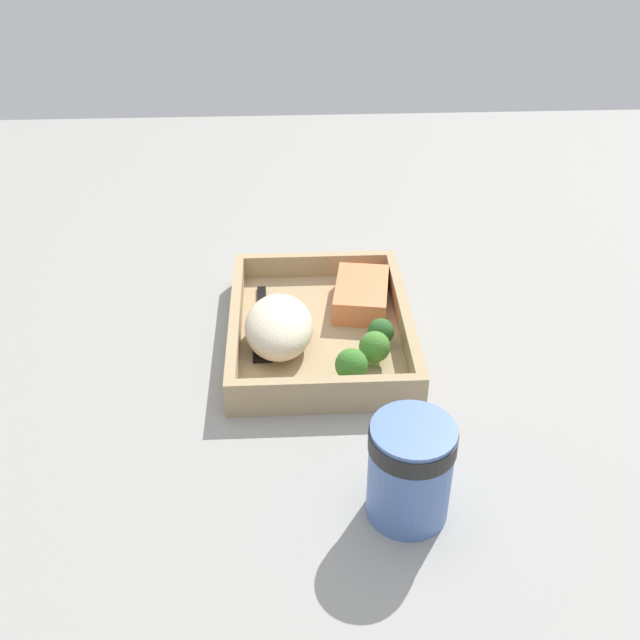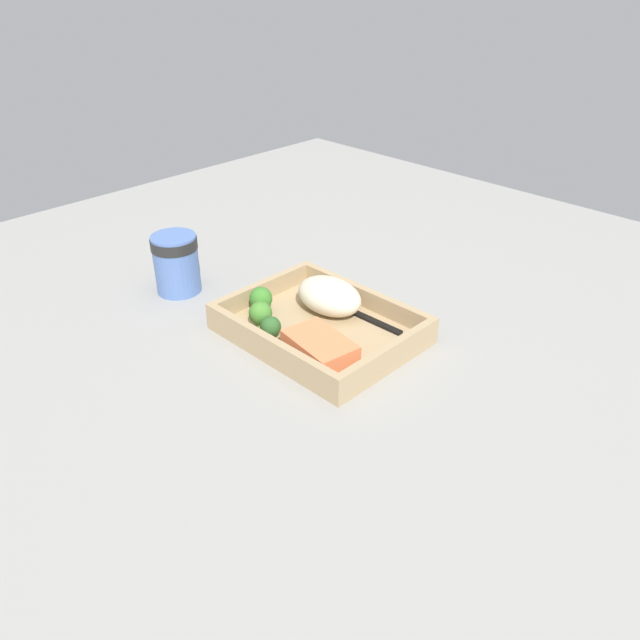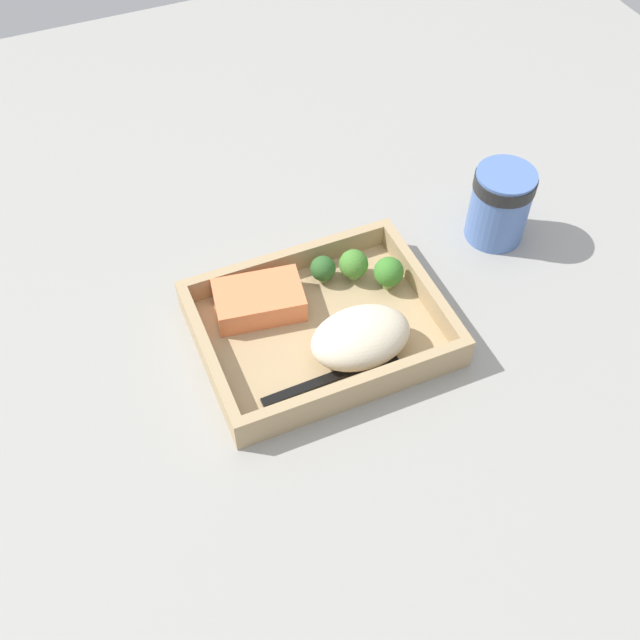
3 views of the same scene
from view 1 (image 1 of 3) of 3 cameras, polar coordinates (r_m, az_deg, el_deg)
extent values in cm
cube|color=gray|center=(90.82, 0.00, -1.93)|extent=(160.00, 160.00, 2.00)
cube|color=tan|center=(89.88, 0.00, -1.11)|extent=(27.48, 21.22, 1.20)
cube|color=tan|center=(88.83, -6.46, -0.17)|extent=(27.48, 1.20, 3.03)
cube|color=tan|center=(89.64, 6.41, 0.19)|extent=(27.48, 1.20, 3.03)
cube|color=tan|center=(99.79, -0.37, 4.26)|extent=(1.20, 18.82, 3.03)
cube|color=tan|center=(78.19, 0.48, -5.42)|extent=(1.20, 18.82, 3.03)
cube|color=#EC7D4B|center=(93.47, 3.18, 1.96)|extent=(11.00, 7.91, 3.10)
ellipsoid|color=beige|center=(85.70, -3.14, -0.50)|extent=(11.36, 7.84, 5.28)
cylinder|color=#7B9756|center=(84.12, 4.14, -2.95)|extent=(1.34, 1.34, 1.36)
sphere|color=#44802E|center=(83.13, 4.19, -2.05)|extent=(3.52, 3.52, 3.52)
cylinder|color=#7DA153|center=(87.11, 4.61, -1.61)|extent=(1.16, 1.16, 1.08)
sphere|color=#2D5A27|center=(86.31, 4.65, -0.87)|extent=(3.06, 3.06, 3.06)
cylinder|color=#8AA959|center=(81.30, 2.38, -4.37)|extent=(1.36, 1.36, 1.45)
sphere|color=#3A7B2A|center=(80.24, 2.41, -3.42)|extent=(3.57, 3.57, 3.57)
cube|color=black|center=(92.26, -4.45, 0.44)|extent=(12.42, 1.39, 0.44)
cube|color=black|center=(85.81, -4.40, -2.50)|extent=(3.45, 2.28, 0.44)
cylinder|color=#5070B1|center=(67.08, 6.87, -11.35)|extent=(7.41, 7.41, 9.99)
cylinder|color=black|center=(64.50, 7.09, -9.05)|extent=(7.63, 7.63, 1.80)
camera|label=2|loc=(1.42, 25.97, 30.49)|focal=35.00mm
camera|label=3|loc=(1.06, -36.78, 37.55)|focal=42.00mm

